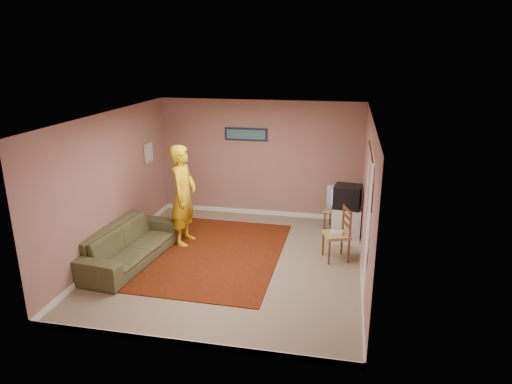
% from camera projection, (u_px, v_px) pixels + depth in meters
% --- Properties ---
extents(ground, '(5.00, 5.00, 0.00)m').
position_uv_depth(ground, '(233.00, 261.00, 8.17)').
color(ground, gray).
rests_on(ground, ground).
extents(wall_back, '(4.50, 0.02, 2.60)m').
position_uv_depth(wall_back, '(260.00, 159.00, 10.11)').
color(wall_back, '#9D6F67').
rests_on(wall_back, ground).
extents(wall_front, '(4.50, 0.02, 2.60)m').
position_uv_depth(wall_front, '(180.00, 254.00, 5.44)').
color(wall_front, '#9D6F67').
rests_on(wall_front, ground).
extents(wall_left, '(0.02, 5.00, 2.60)m').
position_uv_depth(wall_left, '(111.00, 185.00, 8.20)').
color(wall_left, '#9D6F67').
rests_on(wall_left, ground).
extents(wall_right, '(0.02, 5.00, 2.60)m').
position_uv_depth(wall_right, '(367.00, 201.00, 7.35)').
color(wall_right, '#9D6F67').
rests_on(wall_right, ground).
extents(ceiling, '(4.50, 5.00, 0.02)m').
position_uv_depth(ceiling, '(231.00, 116.00, 7.38)').
color(ceiling, white).
rests_on(ceiling, wall_back).
extents(baseboard_back, '(4.50, 0.02, 0.10)m').
position_uv_depth(baseboard_back, '(259.00, 212.00, 10.48)').
color(baseboard_back, white).
rests_on(baseboard_back, ground).
extents(baseboard_front, '(4.50, 0.02, 0.10)m').
position_uv_depth(baseboard_front, '(185.00, 343.00, 5.83)').
color(baseboard_front, white).
rests_on(baseboard_front, ground).
extents(baseboard_left, '(0.02, 5.00, 0.10)m').
position_uv_depth(baseboard_left, '(118.00, 249.00, 8.57)').
color(baseboard_left, white).
rests_on(baseboard_left, ground).
extents(baseboard_right, '(0.02, 5.00, 0.10)m').
position_uv_depth(baseboard_right, '(361.00, 270.00, 7.73)').
color(baseboard_right, white).
rests_on(baseboard_right, ground).
extents(window, '(0.01, 1.10, 1.50)m').
position_uv_depth(window, '(369.00, 211.00, 6.47)').
color(window, black).
rests_on(window, wall_right).
extents(curtain_sheer, '(0.01, 0.75, 2.10)m').
position_uv_depth(curtain_sheer, '(368.00, 228.00, 6.39)').
color(curtain_sheer, white).
rests_on(curtain_sheer, wall_right).
extents(curtain_floral, '(0.01, 0.35, 2.10)m').
position_uv_depth(curtain_floral, '(365.00, 211.00, 7.05)').
color(curtain_floral, beige).
rests_on(curtain_floral, wall_right).
extents(curtain_rod, '(0.02, 1.40, 0.02)m').
position_uv_depth(curtain_rod, '(371.00, 150.00, 6.21)').
color(curtain_rod, brown).
rests_on(curtain_rod, wall_right).
extents(picture_back, '(0.95, 0.04, 0.28)m').
position_uv_depth(picture_back, '(246.00, 134.00, 9.97)').
color(picture_back, '#151C3B').
rests_on(picture_back, wall_back).
extents(picture_left, '(0.04, 0.38, 0.42)m').
position_uv_depth(picture_left, '(149.00, 152.00, 9.61)').
color(picture_left, tan).
rests_on(picture_left, wall_left).
extents(area_rug, '(2.73, 3.39, 0.02)m').
position_uv_depth(area_rug, '(207.00, 253.00, 8.48)').
color(area_rug, black).
rests_on(area_rug, ground).
extents(tv_cabinet, '(0.54, 0.50, 0.69)m').
position_uv_depth(tv_cabinet, '(346.00, 224.00, 8.97)').
color(tv_cabinet, white).
rests_on(tv_cabinet, ground).
extents(crt_tv, '(0.57, 0.52, 0.44)m').
position_uv_depth(crt_tv, '(347.00, 197.00, 8.80)').
color(crt_tv, black).
rests_on(crt_tv, tv_cabinet).
extents(chair_a, '(0.48, 0.47, 0.46)m').
position_uv_depth(chair_a, '(336.00, 206.00, 9.48)').
color(chair_a, tan).
rests_on(chair_a, ground).
extents(dvd_player, '(0.38, 0.27, 0.06)m').
position_uv_depth(dvd_player, '(335.00, 208.00, 9.50)').
color(dvd_player, '#AEAEB3').
rests_on(dvd_player, chair_a).
extents(blue_throw, '(0.39, 0.05, 0.41)m').
position_uv_depth(blue_throw, '(336.00, 195.00, 9.61)').
color(blue_throw, '#80A3D1').
rests_on(blue_throw, chair_a).
extents(chair_b, '(0.54, 0.56, 0.53)m').
position_uv_depth(chair_b, '(337.00, 228.00, 8.09)').
color(chair_b, tan).
rests_on(chair_b, ground).
extents(game_console, '(0.21, 0.16, 0.04)m').
position_uv_depth(game_console, '(336.00, 232.00, 8.11)').
color(game_console, silver).
rests_on(game_console, chair_b).
extents(sofa, '(1.12, 2.33, 0.66)m').
position_uv_depth(sofa, '(129.00, 244.00, 8.08)').
color(sofa, brown).
rests_on(sofa, ground).
extents(person, '(0.48, 0.72, 1.95)m').
position_uv_depth(person, '(184.00, 195.00, 8.68)').
color(person, yellow).
rests_on(person, ground).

